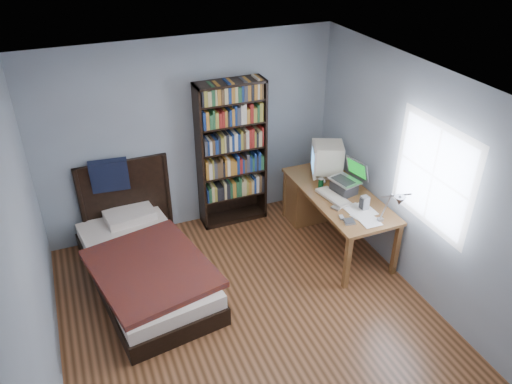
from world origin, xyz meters
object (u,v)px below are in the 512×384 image
(bed, at_px, (143,262))
(soda_can, at_px, (321,183))
(speaker, at_px, (365,203))
(keyboard, at_px, (333,197))
(desk_lamp, at_px, (397,202))
(bookshelf, at_px, (232,155))
(crt_monitor, at_px, (326,158))
(desk, at_px, (318,196))
(laptop, at_px, (346,184))

(bed, bearing_deg, soda_can, 0.31)
(speaker, bearing_deg, soda_can, 106.15)
(keyboard, distance_m, bed, 2.35)
(desk_lamp, height_order, soda_can, desk_lamp)
(bed, bearing_deg, desk_lamp, -27.51)
(soda_can, bearing_deg, bookshelf, 137.77)
(speaker, xyz_separation_m, bed, (-2.49, 0.62, -0.56))
(speaker, xyz_separation_m, soda_can, (-0.22, 0.63, -0.02))
(keyboard, bearing_deg, bookshelf, 120.39)
(speaker, bearing_deg, crt_monitor, 88.70)
(crt_monitor, distance_m, keyboard, 0.61)
(soda_can, relative_size, bookshelf, 0.06)
(speaker, distance_m, bookshelf, 1.81)
(speaker, bearing_deg, desk, 92.12)
(desk, relative_size, bed, 0.75)
(bookshelf, bearing_deg, laptop, -42.75)
(bookshelf, bearing_deg, desk_lamp, -63.71)
(desk_lamp, height_order, speaker, desk_lamp)
(soda_can, xyz_separation_m, bed, (-2.27, -0.01, -0.54))
(crt_monitor, bearing_deg, soda_can, -128.35)
(crt_monitor, xyz_separation_m, speaker, (0.03, -0.87, -0.17))
(desk_lamp, relative_size, bookshelf, 0.30)
(keyboard, height_order, bed, bed)
(desk, bearing_deg, bookshelf, 152.27)
(desk, xyz_separation_m, desk_lamp, (0.00, -1.53, 0.79))
(crt_monitor, distance_m, laptop, 0.48)
(desk, height_order, laptop, laptop)
(laptop, bearing_deg, crt_monitor, 93.28)
(desk_lamp, xyz_separation_m, soda_can, (-0.14, 1.27, -0.42))
(speaker, bearing_deg, bookshelf, 124.23)
(laptop, xyz_separation_m, bed, (-2.48, 0.20, -0.59))
(laptop, relative_size, soda_can, 3.53)
(desk, relative_size, speaker, 10.20)
(crt_monitor, height_order, soda_can, crt_monitor)
(crt_monitor, relative_size, laptop, 1.26)
(desk, height_order, soda_can, soda_can)
(speaker, relative_size, bed, 0.07)
(desk, distance_m, speaker, 0.98)
(soda_can, height_order, bookshelf, bookshelf)
(desk_lamp, height_order, keyboard, desk_lamp)
(crt_monitor, distance_m, bed, 2.58)
(crt_monitor, relative_size, soda_can, 4.44)
(laptop, xyz_separation_m, speaker, (0.01, -0.41, -0.03))
(desk, xyz_separation_m, crt_monitor, (0.05, -0.02, 0.57))
(laptop, distance_m, desk_lamp, 1.11)
(speaker, bearing_deg, laptop, 87.48)
(bookshelf, height_order, bed, bookshelf)
(laptop, relative_size, desk_lamp, 0.71)
(desk_lamp, distance_m, bookshelf, 2.31)
(desk_lamp, xyz_separation_m, bookshelf, (-1.02, 2.06, -0.23))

